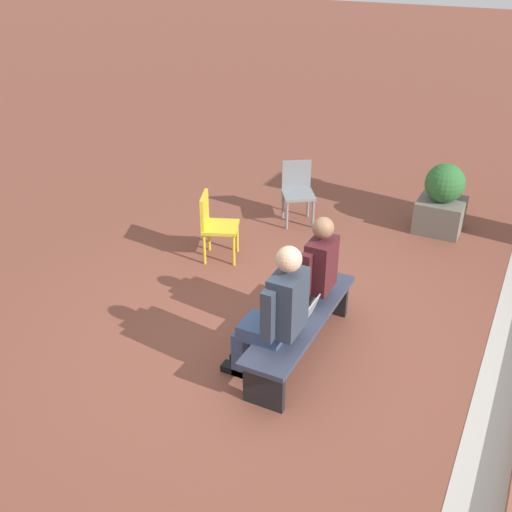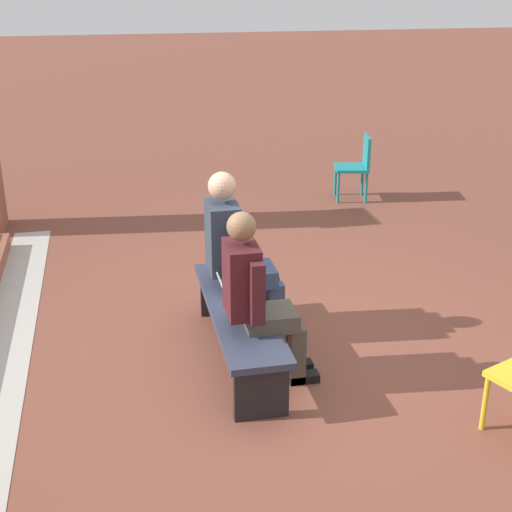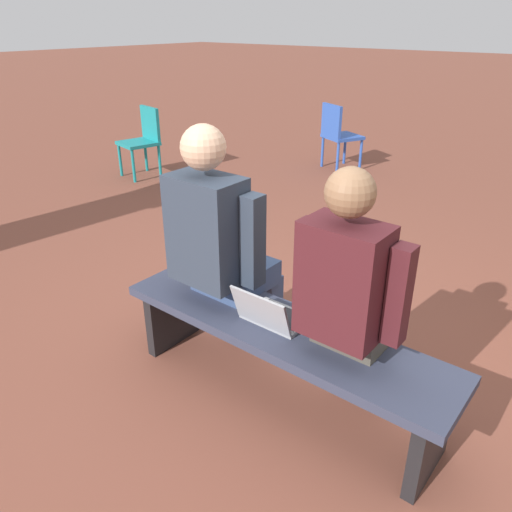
% 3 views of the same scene
% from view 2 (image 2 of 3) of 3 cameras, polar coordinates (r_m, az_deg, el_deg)
% --- Properties ---
extents(ground_plane, '(60.00, 60.00, 0.00)m').
position_cam_2_polar(ground_plane, '(5.67, 1.36, -7.95)').
color(ground_plane, brown).
extents(bench, '(1.80, 0.44, 0.45)m').
position_cam_2_polar(bench, '(5.46, -1.39, -4.97)').
color(bench, '#33384C').
rests_on(bench, ground).
extents(person_student, '(0.53, 0.67, 1.32)m').
position_cam_2_polar(person_student, '(5.01, 0.04, -3.04)').
color(person_student, '#4C473D').
rests_on(person_student, ground).
extents(person_adult, '(0.57, 0.72, 1.39)m').
position_cam_2_polar(person_adult, '(5.71, -1.55, 0.46)').
color(person_adult, '#384C75').
rests_on(person_adult, ground).
extents(laptop, '(0.32, 0.29, 0.21)m').
position_cam_2_polar(laptop, '(5.43, -1.62, -3.40)').
color(laptop, '#9EA0A5').
rests_on(laptop, bench).
extents(plastic_chair_far_left, '(0.50, 0.50, 0.84)m').
position_cam_2_polar(plastic_chair_far_left, '(9.41, 8.13, 7.35)').
color(plastic_chair_far_left, teal).
rests_on(plastic_chair_far_left, ground).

